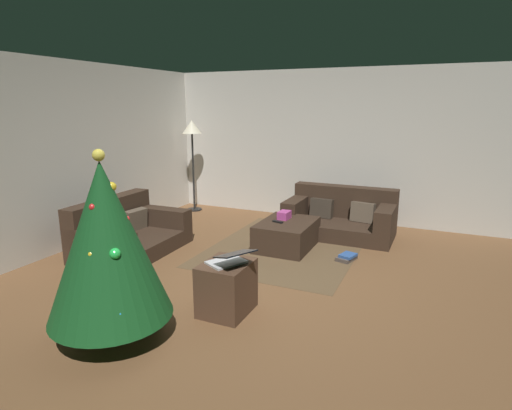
# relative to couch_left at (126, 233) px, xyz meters

# --- Properties ---
(ground_plane) EXTENTS (6.40, 6.40, 0.00)m
(ground_plane) POSITION_rel_couch_left_xyz_m (-0.24, -2.26, -0.27)
(ground_plane) COLOR brown
(rear_partition) EXTENTS (6.40, 0.12, 2.60)m
(rear_partition) POSITION_rel_couch_left_xyz_m (-0.24, 0.88, 1.03)
(rear_partition) COLOR beige
(rear_partition) RESTS_ON ground_plane
(corner_partition) EXTENTS (0.12, 6.40, 2.60)m
(corner_partition) POSITION_rel_couch_left_xyz_m (2.90, -2.26, 1.03)
(corner_partition) COLOR beige
(corner_partition) RESTS_ON ground_plane
(couch_left) EXTENTS (1.53, 1.04, 0.73)m
(couch_left) POSITION_rel_couch_left_xyz_m (0.00, 0.00, 0.00)
(couch_left) COLOR #332319
(couch_left) RESTS_ON ground_plane
(couch_right) EXTENTS (0.91, 1.64, 0.73)m
(couch_right) POSITION_rel_couch_left_xyz_m (2.01, -2.54, 0.01)
(couch_right) COLOR #332319
(couch_right) RESTS_ON ground_plane
(ottoman) EXTENTS (0.96, 0.72, 0.38)m
(ottoman) POSITION_rel_couch_left_xyz_m (1.06, -1.98, -0.08)
(ottoman) COLOR #332319
(ottoman) RESTS_ON ground_plane
(gift_box) EXTENTS (0.22, 0.15, 0.11)m
(gift_box) POSITION_rel_couch_left_xyz_m (1.19, -1.89, 0.17)
(gift_box) COLOR #B23F8C
(gift_box) RESTS_ON ottoman
(tv_remote) EXTENTS (0.09, 0.17, 0.02)m
(tv_remote) POSITION_rel_couch_left_xyz_m (0.97, -1.88, 0.12)
(tv_remote) COLOR black
(tv_remote) RESTS_ON ottoman
(christmas_tree) EXTENTS (1.04, 1.04, 1.66)m
(christmas_tree) POSITION_rel_couch_left_xyz_m (-1.83, -1.43, 0.62)
(christmas_tree) COLOR brown
(christmas_tree) RESTS_ON ground_plane
(side_table) EXTENTS (0.52, 0.44, 0.51)m
(side_table) POSITION_rel_couch_left_xyz_m (-0.99, -2.11, -0.01)
(side_table) COLOR #4C3323
(side_table) RESTS_ON ground_plane
(laptop) EXTENTS (0.50, 0.52, 0.18)m
(laptop) POSITION_rel_couch_left_xyz_m (-1.02, -2.16, 0.30)
(laptop) COLOR silver
(laptop) RESTS_ON side_table
(book_stack) EXTENTS (0.33, 0.26, 0.09)m
(book_stack) POSITION_rel_couch_left_xyz_m (0.91, -2.89, -0.23)
(book_stack) COLOR #4C423D
(book_stack) RESTS_ON ground_plane
(corner_lamp) EXTENTS (0.36, 0.36, 1.72)m
(corner_lamp) POSITION_rel_couch_left_xyz_m (2.40, 0.41, 1.20)
(corner_lamp) COLOR black
(corner_lamp) RESTS_ON ground_plane
(area_rug) EXTENTS (2.60, 2.00, 0.01)m
(area_rug) POSITION_rel_couch_left_xyz_m (1.06, -1.98, -0.27)
(area_rug) COLOR brown
(area_rug) RESTS_ON ground_plane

